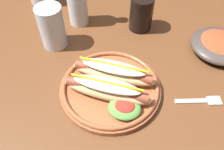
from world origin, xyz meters
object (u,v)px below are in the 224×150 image
soda_cup (141,13)px  side_bowl (220,45)px  hot_dog_plate (111,86)px  extra_cup (52,27)px  fork (202,101)px

soda_cup → side_bowl: soda_cup is taller
hot_dog_plate → extra_cup: extra_cup is taller
hot_dog_plate → side_bowl: bearing=34.2°
side_bowl → hot_dog_plate: bearing=-145.8°
soda_cup → extra_cup: 0.29m
hot_dog_plate → fork: size_ratio=2.21×
soda_cup → side_bowl: 0.26m
fork → hot_dog_plate: bearing=170.8°
hot_dog_plate → soda_cup: size_ratio=2.36×
hot_dog_plate → side_bowl: (0.30, 0.21, -0.00)m
fork → side_bowl: 0.22m
hot_dog_plate → extra_cup: size_ratio=2.01×
soda_cup → fork: bearing=-57.1°
fork → extra_cup: 0.48m
extra_cup → soda_cup: bearing=25.4°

